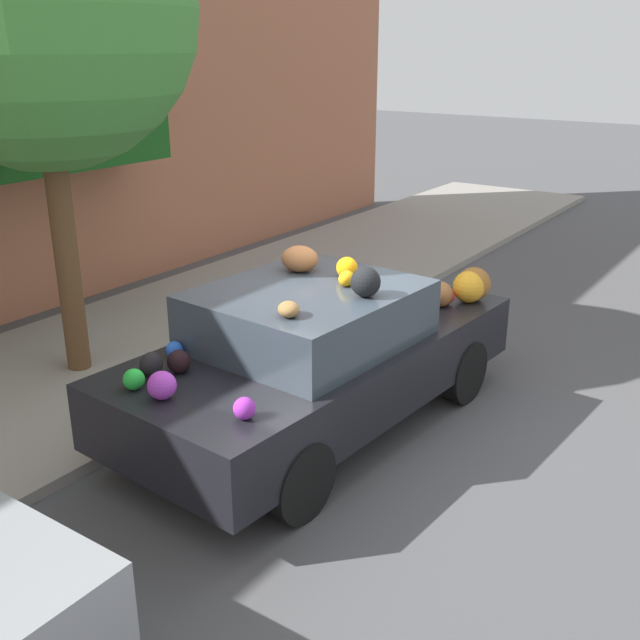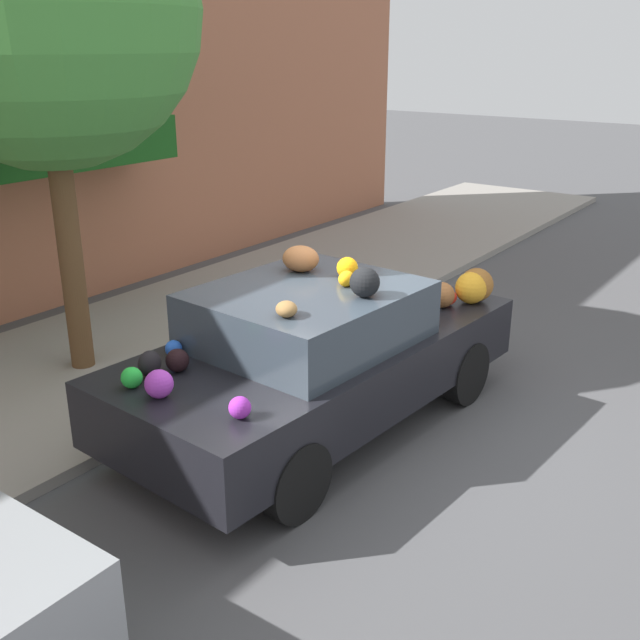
{
  "view_description": "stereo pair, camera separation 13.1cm",
  "coord_description": "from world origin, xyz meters",
  "views": [
    {
      "loc": [
        -5.12,
        -3.51,
        3.35
      ],
      "look_at": [
        0.0,
        0.03,
        1.03
      ],
      "focal_mm": 42.0,
      "sensor_mm": 36.0,
      "label": 1
    },
    {
      "loc": [
        -5.04,
        -3.62,
        3.35
      ],
      "look_at": [
        0.0,
        0.03,
        1.03
      ],
      "focal_mm": 42.0,
      "sensor_mm": 36.0,
      "label": 2
    }
  ],
  "objects": [
    {
      "name": "sidewalk_curb",
      "position": [
        0.0,
        2.7,
        0.05
      ],
      "size": [
        24.0,
        3.2,
        0.1
      ],
      "color": "gray",
      "rests_on": "ground"
    },
    {
      "name": "ground_plane",
      "position": [
        0.0,
        0.0,
        0.0
      ],
      "size": [
        60.0,
        60.0,
        0.0
      ],
      "primitive_type": "plane",
      "color": "#4C4C4F"
    },
    {
      "name": "street_tree",
      "position": [
        -0.58,
        2.74,
        3.62
      ],
      "size": [
        2.92,
        2.92,
        4.99
      ],
      "color": "brown",
      "rests_on": "sidewalk_curb"
    },
    {
      "name": "art_car",
      "position": [
        -0.02,
        0.02,
        0.73
      ],
      "size": [
        4.15,
        2.04,
        1.62
      ],
      "rotation": [
        0.0,
        0.0,
        -0.07
      ],
      "color": "black",
      "rests_on": "ground"
    },
    {
      "name": "fire_hydrant",
      "position": [
        1.58,
        1.55,
        0.45
      ],
      "size": [
        0.2,
        0.2,
        0.7
      ],
      "color": "red",
      "rests_on": "sidewalk_curb"
    }
  ]
}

